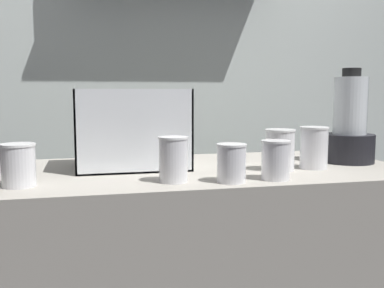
{
  "coord_description": "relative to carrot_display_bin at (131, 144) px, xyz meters",
  "views": [
    {
      "loc": [
        -0.33,
        -1.41,
        1.15
      ],
      "look_at": [
        0.0,
        0.0,
        0.98
      ],
      "focal_mm": 42.17,
      "sensor_mm": 36.0,
      "label": 1
    }
  ],
  "objects": [
    {
      "name": "blender_pitcher",
      "position": [
        0.76,
        -0.06,
        0.04
      ],
      "size": [
        0.18,
        0.18,
        0.33
      ],
      "color": "black",
      "rests_on": "counter"
    },
    {
      "name": "carrot_display_bin",
      "position": [
        0.0,
        0.0,
        0.0
      ],
      "size": [
        0.36,
        0.25,
        0.26
      ],
      "color": "white",
      "rests_on": "counter"
    },
    {
      "name": "back_wall_unit",
      "position": [
        0.19,
        0.7,
        0.29
      ],
      "size": [
        2.6,
        0.24,
        2.5
      ],
      "color": "silver",
      "rests_on": "ground_plane"
    },
    {
      "name": "juice_cup_orange_left",
      "position": [
        0.09,
        -0.27,
        -0.02
      ],
      "size": [
        0.08,
        0.08,
        0.13
      ],
      "color": "white",
      "rests_on": "counter"
    },
    {
      "name": "juice_cup_pomegranate_right",
      "position": [
        0.38,
        -0.3,
        -0.03
      ],
      "size": [
        0.08,
        0.08,
        0.11
      ],
      "color": "white",
      "rests_on": "counter"
    },
    {
      "name": "juice_cup_orange_middle",
      "position": [
        0.25,
        -0.31,
        -0.03
      ],
      "size": [
        0.08,
        0.08,
        0.11
      ],
      "color": "white",
      "rests_on": "counter"
    },
    {
      "name": "juice_cup_pomegranate_far_left",
      "position": [
        -0.32,
        -0.23,
        -0.03
      ],
      "size": [
        0.09,
        0.09,
        0.11
      ],
      "color": "white",
      "rests_on": "counter"
    },
    {
      "name": "juice_cup_orange_rightmost",
      "position": [
        0.58,
        -0.15,
        -0.02
      ],
      "size": [
        0.09,
        0.09,
        0.14
      ],
      "color": "white",
      "rests_on": "counter"
    },
    {
      "name": "juice_cup_carrot_far_right",
      "position": [
        0.46,
        -0.16,
        -0.02
      ],
      "size": [
        0.1,
        0.1,
        0.13
      ],
      "color": "white",
      "rests_on": "counter"
    }
  ]
}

